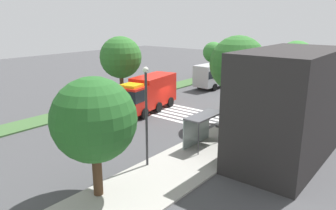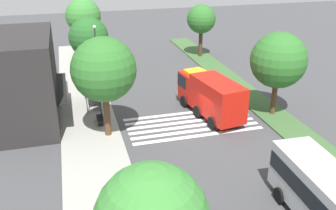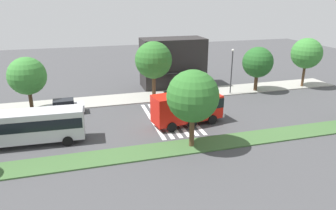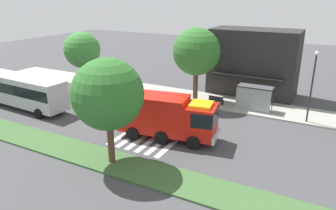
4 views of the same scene
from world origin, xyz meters
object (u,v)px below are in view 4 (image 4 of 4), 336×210
object	(u,v)px
parked_car_west	(98,86)
transit_bus	(23,90)
bus_stop_shelter	(254,94)
bench_near_shelter	(216,100)
median_tree_west	(108,94)
sidewalk_tree_far_west	(82,50)
street_lamp	(312,82)
fire_hydrant	(107,86)
fire_truck	(169,116)
sidewalk_tree_west	(196,52)

from	to	relation	value
parked_car_west	transit_bus	bearing A→B (deg)	-115.34
bus_stop_shelter	bench_near_shelter	bearing A→B (deg)	179.73
bus_stop_shelter	transit_bus	bearing A→B (deg)	-154.17
bus_stop_shelter	median_tree_west	distance (m)	16.92
transit_bus	sidewalk_tree_far_west	size ratio (longest dim) A/B	1.63
street_lamp	fire_hydrant	distance (m)	23.78
sidewalk_tree_far_west	fire_hydrant	world-z (taller)	sidewalk_tree_far_west
transit_bus	median_tree_west	size ratio (longest dim) A/B	1.47
fire_truck	bench_near_shelter	distance (m)	9.91
bus_stop_shelter	sidewalk_tree_west	xyz separation A→B (m)	(-6.35, -0.34, 3.79)
bus_stop_shelter	fire_truck	bearing A→B (deg)	-115.02
fire_truck	street_lamp	bearing A→B (deg)	33.46
sidewalk_tree_west	median_tree_west	distance (m)	15.05
sidewalk_tree_far_west	median_tree_west	size ratio (longest dim) A/B	0.90
median_tree_west	bench_near_shelter	bearing A→B (deg)	81.77
sidewalk_tree_far_west	sidewalk_tree_west	xyz separation A→B (m)	(16.01, 0.00, 1.10)
bench_near_shelter	sidewalk_tree_far_west	world-z (taller)	sidewalk_tree_far_west
bus_stop_shelter	fire_hydrant	xyz separation A→B (m)	(-18.28, -0.84, -1.40)
parked_car_west	transit_bus	world-z (taller)	transit_bus
parked_car_west	median_tree_west	distance (m)	18.05
transit_bus	bench_near_shelter	world-z (taller)	transit_bus
fire_truck	sidewalk_tree_far_west	xyz separation A→B (m)	(-17.79, 9.43, 2.55)
parked_car_west	sidewalk_tree_far_west	xyz separation A→B (m)	(-4.16, 2.20, 3.64)
parked_car_west	bench_near_shelter	world-z (taller)	parked_car_west
parked_car_west	sidewalk_tree_far_west	bearing A→B (deg)	149.86
bus_stop_shelter	street_lamp	xyz separation A→B (m)	(5.23, -0.74, 2.12)
bus_stop_shelter	median_tree_west	xyz separation A→B (m)	(-6.23, -15.38, 3.28)
parked_car_west	sidewalk_tree_far_west	distance (m)	5.95
fire_truck	bench_near_shelter	xyz separation A→B (m)	(0.56, 9.79, -1.44)
sidewalk_tree_far_west	fire_truck	bearing A→B (deg)	-27.92
parked_car_west	sidewalk_tree_west	size ratio (longest dim) A/B	0.55
transit_bus	fire_truck	bearing A→B (deg)	-175.33
fire_hydrant	bus_stop_shelter	bearing A→B (deg)	2.63
fire_hydrant	fire_truck	bearing A→B (deg)	-33.05
median_tree_west	sidewalk_tree_far_west	bearing A→B (deg)	136.99
sidewalk_tree_far_west	median_tree_west	xyz separation A→B (m)	(16.12, -15.04, 0.59)
sidewalk_tree_west	fire_hydrant	bearing A→B (deg)	-177.60
fire_truck	parked_car_west	size ratio (longest dim) A/B	1.92
bench_near_shelter	sidewalk_tree_far_west	bearing A→B (deg)	-178.88
median_tree_west	fire_hydrant	world-z (taller)	median_tree_west
sidewalk_tree_far_west	parked_car_west	bearing A→B (deg)	-27.89
transit_bus	median_tree_west	xyz separation A→B (m)	(15.33, -4.95, 3.13)
bench_near_shelter	street_lamp	world-z (taller)	street_lamp
bench_near_shelter	fire_truck	bearing A→B (deg)	-93.27
street_lamp	sidewalk_tree_west	world-z (taller)	sidewalk_tree_west
street_lamp	fire_hydrant	xyz separation A→B (m)	(-23.52, -0.10, -3.52)
fire_hydrant	sidewalk_tree_far_west	bearing A→B (deg)	172.99
median_tree_west	parked_car_west	bearing A→B (deg)	132.97
transit_bus	sidewalk_tree_far_west	xyz separation A→B (m)	(-0.80, 10.09, 2.55)
fire_truck	sidewalk_tree_far_west	bearing A→B (deg)	142.87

